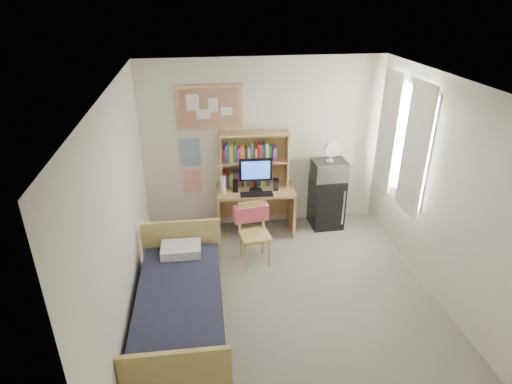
{
  "coord_description": "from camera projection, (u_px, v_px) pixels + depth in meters",
  "views": [
    {
      "loc": [
        -1.0,
        -3.93,
        3.46
      ],
      "look_at": [
        -0.24,
        1.2,
        0.96
      ],
      "focal_mm": 30.0,
      "sensor_mm": 36.0,
      "label": 1
    }
  ],
  "objects": [
    {
      "name": "wall_front",
      "position": [
        370.0,
        366.0,
        2.7
      ],
      "size": [
        3.6,
        0.04,
        2.6
      ],
      "primitive_type": "cube",
      "color": "silver",
      "rests_on": "floor"
    },
    {
      "name": "speaker_left",
      "position": [
        235.0,
        186.0,
        6.27
      ],
      "size": [
        0.08,
        0.08,
        0.18
      ],
      "primitive_type": "cube",
      "rotation": [
        0.0,
        0.0,
        -0.05
      ],
      "color": "black",
      "rests_on": "desk"
    },
    {
      "name": "mini_fridge",
      "position": [
        326.0,
        202.0,
        6.72
      ],
      "size": [
        0.49,
        0.49,
        0.81
      ],
      "primitive_type": "cube",
      "rotation": [
        0.0,
        0.0,
        0.02
      ],
      "color": "black",
      "rests_on": "floor"
    },
    {
      "name": "desk_fan",
      "position": [
        331.0,
        152.0,
        6.34
      ],
      "size": [
        0.23,
        0.23,
        0.29
      ],
      "primitive_type": "cylinder",
      "rotation": [
        0.0,
        0.0,
        0.02
      ],
      "color": "silver",
      "rests_on": "microwave"
    },
    {
      "name": "ceiling",
      "position": [
        300.0,
        88.0,
        4.01
      ],
      "size": [
        3.6,
        4.2,
        0.02
      ],
      "primitive_type": "cube",
      "color": "white",
      "rests_on": "wall_back"
    },
    {
      "name": "hutch",
      "position": [
        254.0,
        159.0,
        6.34
      ],
      "size": [
        1.03,
        0.31,
        0.83
      ],
      "primitive_type": "cube",
      "rotation": [
        0.0,
        0.0,
        -0.05
      ],
      "color": "tan",
      "rests_on": "desk"
    },
    {
      "name": "monitor",
      "position": [
        256.0,
        175.0,
        6.23
      ],
      "size": [
        0.47,
        0.06,
        0.5
      ],
      "primitive_type": "cube",
      "rotation": [
        0.0,
        0.0,
        -0.05
      ],
      "color": "black",
      "rests_on": "desk"
    },
    {
      "name": "floor",
      "position": [
        291.0,
        306.0,
        5.14
      ],
      "size": [
        3.6,
        4.2,
        0.02
      ],
      "primitive_type": "cube",
      "color": "gray",
      "rests_on": "ground"
    },
    {
      "name": "curtain_left",
      "position": [
        415.0,
        150.0,
        5.38
      ],
      "size": [
        0.04,
        0.55,
        1.7
      ],
      "primitive_type": "cube",
      "color": "white",
      "rests_on": "wall_right"
    },
    {
      "name": "desk_chair",
      "position": [
        255.0,
        235.0,
        5.79
      ],
      "size": [
        0.48,
        0.48,
        0.85
      ],
      "primitive_type": "cube",
      "rotation": [
        0.0,
        0.0,
        0.13
      ],
      "color": "tan",
      "rests_on": "floor"
    },
    {
      "name": "poster_japan",
      "position": [
        192.0,
        181.0,
        6.51
      ],
      "size": [
        0.28,
        0.01,
        0.36
      ],
      "primitive_type": "cube",
      "color": "red",
      "rests_on": "wall_back"
    },
    {
      "name": "desk",
      "position": [
        255.0,
        211.0,
        6.55
      ],
      "size": [
        1.19,
        0.64,
        0.73
      ],
      "primitive_type": "cube",
      "rotation": [
        0.0,
        0.0,
        -0.05
      ],
      "color": "tan",
      "rests_on": "floor"
    },
    {
      "name": "keyboard",
      "position": [
        257.0,
        194.0,
        6.21
      ],
      "size": [
        0.48,
        0.17,
        0.02
      ],
      "primitive_type": "cube",
      "rotation": [
        0.0,
        0.0,
        -0.05
      ],
      "color": "black",
      "rests_on": "desk"
    },
    {
      "name": "poster_wave",
      "position": [
        190.0,
        152.0,
        6.31
      ],
      "size": [
        0.3,
        0.01,
        0.42
      ],
      "primitive_type": "cube",
      "color": "#255596",
      "rests_on": "wall_back"
    },
    {
      "name": "bulletin_board",
      "position": [
        210.0,
        107.0,
        6.06
      ],
      "size": [
        0.94,
        0.03,
        0.64
      ],
      "primitive_type": "cube",
      "color": "#A27355",
      "rests_on": "wall_back"
    },
    {
      "name": "microwave",
      "position": [
        329.0,
        170.0,
        6.47
      ],
      "size": [
        0.5,
        0.39,
        0.29
      ],
      "primitive_type": "cube",
      "rotation": [
        0.0,
        0.0,
        0.02
      ],
      "color": "silver",
      "rests_on": "mini_fridge"
    },
    {
      "name": "hoodie",
      "position": [
        251.0,
        213.0,
        5.86
      ],
      "size": [
        0.49,
        0.21,
        0.23
      ],
      "primitive_type": "cube",
      "rotation": [
        0.0,
        0.0,
        0.13
      ],
      "color": "#D65163",
      "rests_on": "desk_chair"
    },
    {
      "name": "wall_back",
      "position": [
        263.0,
        145.0,
        6.44
      ],
      "size": [
        3.6,
        0.04,
        2.6
      ],
      "primitive_type": "cube",
      "color": "silver",
      "rests_on": "floor"
    },
    {
      "name": "water_bottle",
      "position": [
        223.0,
        185.0,
        6.2
      ],
      "size": [
        0.08,
        0.08,
        0.26
      ],
      "primitive_type": "cylinder",
      "rotation": [
        0.0,
        0.0,
        -0.05
      ],
      "color": "silver",
      "rests_on": "desk"
    },
    {
      "name": "bed",
      "position": [
        181.0,
        312.0,
        4.66
      ],
      "size": [
        0.98,
        1.91,
        0.52
      ],
      "primitive_type": "cube",
      "rotation": [
        0.0,
        0.0,
        -0.02
      ],
      "color": "black",
      "rests_on": "floor"
    },
    {
      "name": "curtain_right",
      "position": [
        388.0,
        131.0,
        6.09
      ],
      "size": [
        0.04,
        0.55,
        1.7
      ],
      "primitive_type": "cube",
      "color": "white",
      "rests_on": "wall_right"
    },
    {
      "name": "pillow",
      "position": [
        181.0,
        249.0,
        5.2
      ],
      "size": [
        0.48,
        0.34,
        0.11
      ],
      "primitive_type": "cube",
      "rotation": [
        0.0,
        0.0,
        -0.02
      ],
      "color": "silver",
      "rests_on": "bed"
    },
    {
      "name": "wall_right",
      "position": [
        451.0,
        199.0,
        4.8
      ],
      "size": [
        0.04,
        4.2,
        2.6
      ],
      "primitive_type": "cube",
      "color": "silver",
      "rests_on": "floor"
    },
    {
      "name": "wall_left",
      "position": [
        122.0,
        223.0,
        4.33
      ],
      "size": [
        0.04,
        4.2,
        2.6
      ],
      "primitive_type": "cube",
      "color": "silver",
      "rests_on": "floor"
    },
    {
      "name": "speaker_right",
      "position": [
        276.0,
        184.0,
        6.32
      ],
      "size": [
        0.08,
        0.08,
        0.18
      ],
      "primitive_type": "cube",
      "rotation": [
        0.0,
        0.0,
        -0.05
      ],
      "color": "black",
      "rests_on": "desk"
    },
    {
      "name": "window_unit",
      "position": [
        403.0,
        140.0,
        5.74
      ],
      "size": [
        0.1,
        1.4,
        1.7
      ],
      "primitive_type": "cube",
      "color": "white",
      "rests_on": "wall_right"
    }
  ]
}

